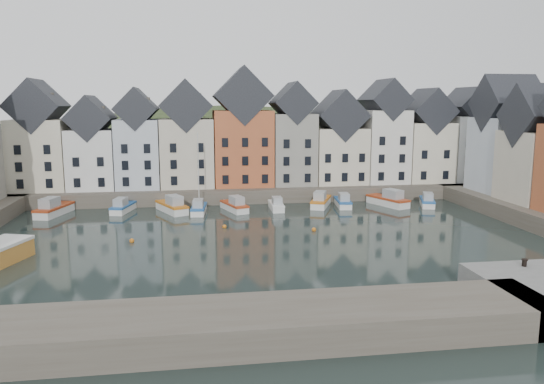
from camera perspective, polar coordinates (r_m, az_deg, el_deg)
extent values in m
plane|color=black|center=(54.88, -0.43, -5.66)|extent=(260.00, 260.00, 0.00)
cube|color=#4B453A|center=(83.84, -3.33, 0.34)|extent=(90.00, 16.00, 2.00)
cube|color=#4B453A|center=(33.34, -12.57, -14.38)|extent=(50.00, 6.00, 2.00)
ellipsoid|color=#243219|center=(113.41, -4.45, -7.08)|extent=(153.60, 70.40, 64.00)
sphere|color=black|center=(103.72, -12.18, 6.19)|extent=(5.77, 5.77, 5.77)
sphere|color=black|center=(117.87, 7.43, 6.42)|extent=(5.27, 5.27, 5.27)
sphere|color=black|center=(113.82, 11.72, 6.07)|extent=(5.07, 5.07, 5.07)
sphere|color=black|center=(109.99, 2.88, 6.11)|extent=(5.01, 5.01, 5.01)
sphere|color=black|center=(113.41, -24.06, 4.77)|extent=(3.94, 3.94, 3.94)
sphere|color=black|center=(118.40, 9.12, 6.36)|extent=(5.21, 5.21, 5.21)
sphere|color=black|center=(111.64, -3.70, 6.41)|extent=(5.45, 5.45, 5.45)
sphere|color=black|center=(110.68, 15.69, 5.47)|extent=(4.49, 4.49, 4.49)
cube|color=beige|center=(83.63, -23.60, 3.70)|extent=(7.67, 8.00, 10.07)
cube|color=black|center=(83.31, -23.92, 8.45)|extent=(7.67, 8.16, 7.67)
cube|color=silver|center=(82.11, -18.66, 3.39)|extent=(6.56, 8.00, 8.61)
cube|color=black|center=(81.74, -18.89, 7.53)|extent=(6.56, 8.16, 6.56)
cube|color=silver|center=(81.15, -14.14, 4.04)|extent=(6.20, 8.00, 10.02)
cube|color=black|center=(80.82, -14.33, 8.66)|extent=(6.20, 8.16, 6.20)
cube|color=beige|center=(80.77, -9.11, 4.20)|extent=(7.70, 8.00, 10.08)
cube|color=black|center=(80.44, -9.24, 9.13)|extent=(7.70, 8.16, 7.70)
cube|color=#B05732|center=(81.06, -3.19, 4.75)|extent=(8.69, 8.00, 11.28)
cube|color=black|center=(80.79, -3.25, 10.27)|extent=(8.69, 8.16, 8.69)
cube|color=gray|center=(82.16, 2.18, 4.65)|extent=(6.43, 8.00, 10.78)
cube|color=black|center=(81.86, 2.21, 9.53)|extent=(6.43, 8.16, 6.43)
cube|color=beige|center=(83.92, 7.09, 3.92)|extent=(7.88, 8.00, 8.56)
cube|color=black|center=(83.55, 7.18, 8.18)|extent=(7.88, 8.16, 7.88)
cube|color=silver|center=(86.07, 11.84, 4.84)|extent=(6.50, 8.00, 11.27)
cube|color=black|center=(85.80, 12.01, 9.67)|extent=(6.50, 8.16, 6.50)
cube|color=beige|center=(88.83, 16.08, 4.18)|extent=(7.23, 8.00, 9.32)
cube|color=black|center=(88.50, 16.27, 8.34)|extent=(7.23, 8.16, 7.23)
cube|color=silver|center=(91.85, 19.99, 4.46)|extent=(6.18, 8.00, 10.32)
cube|color=black|center=(91.56, 20.23, 8.63)|extent=(6.18, 8.16, 6.18)
cube|color=silver|center=(81.61, 23.73, 3.68)|extent=(7.47, 8.00, 10.38)
cube|color=black|center=(81.29, 24.07, 8.71)|extent=(7.62, 8.00, 8.00)
cube|color=beige|center=(75.07, 26.93, 2.43)|extent=(8.14, 8.00, 8.89)
sphere|color=#C36716|center=(62.18, -5.14, -3.73)|extent=(0.50, 0.50, 0.50)
sphere|color=#C36716|center=(60.68, 4.53, -4.06)|extent=(0.50, 0.50, 0.50)
sphere|color=#C36716|center=(57.60, -14.84, -5.10)|extent=(0.50, 0.50, 0.50)
cube|color=silver|center=(74.57, -22.35, -2.00)|extent=(3.80, 7.16, 1.26)
cube|color=#A13717|center=(74.45, -22.38, -1.48)|extent=(3.95, 7.32, 0.29)
cube|color=#93989B|center=(73.45, -22.81, -1.10)|extent=(2.27, 3.07, 1.37)
cube|color=silver|center=(73.76, -15.70, -1.81)|extent=(2.93, 5.86, 1.03)
cube|color=#205294|center=(73.66, -15.72, -1.38)|extent=(3.05, 5.99, 0.23)
cube|color=#93989B|center=(72.78, -15.97, -1.07)|extent=(1.79, 2.49, 1.12)
cube|color=silver|center=(72.07, -10.73, -1.83)|extent=(4.55, 6.93, 1.23)
cube|color=#C36716|center=(71.95, -10.74, -1.30)|extent=(4.70, 7.09, 0.28)
cube|color=#93989B|center=(70.91, -10.46, -0.90)|extent=(2.51, 3.08, 1.34)
cube|color=silver|center=(70.85, -7.86, -2.00)|extent=(2.22, 5.69, 1.02)
cube|color=#205294|center=(70.74, -7.87, -1.56)|extent=(2.33, 5.81, 0.23)
cube|color=#93989B|center=(69.82, -7.95, -1.24)|extent=(1.51, 2.34, 1.11)
cylinder|color=silver|center=(70.54, -7.92, 2.25)|extent=(0.13, 0.13, 10.17)
cube|color=silver|center=(71.90, -4.08, -1.74)|extent=(3.53, 6.21, 1.09)
cube|color=#A13717|center=(71.78, -4.09, -1.28)|extent=(3.66, 6.35, 0.25)
cube|color=#93989B|center=(70.86, -3.82, -0.93)|extent=(2.05, 2.69, 1.19)
cube|color=silver|center=(72.50, 0.45, -1.66)|extent=(1.68, 5.26, 0.96)
cube|color=silver|center=(72.40, 0.46, -1.25)|extent=(1.76, 5.37, 0.22)
cube|color=#93989B|center=(71.54, 0.54, -0.96)|extent=(1.26, 2.12, 1.05)
cube|color=silver|center=(75.09, 5.29, -1.26)|extent=(4.21, 6.58, 1.16)
cube|color=#C36716|center=(74.97, 5.29, -0.78)|extent=(4.36, 6.74, 0.26)
cube|color=#93989B|center=(73.94, 5.18, -0.43)|extent=(2.35, 2.91, 1.27)
cube|color=silver|center=(75.39, 7.61, -1.29)|extent=(2.36, 5.80, 1.03)
cube|color=#205294|center=(75.29, 7.62, -0.87)|extent=(2.46, 5.92, 0.23)
cube|color=#93989B|center=(74.36, 7.73, -0.56)|extent=(1.58, 2.40, 1.13)
cube|color=silver|center=(77.09, 12.33, -1.14)|extent=(4.46, 7.09, 1.25)
cube|color=#A13717|center=(76.97, 12.35, -0.64)|extent=(4.62, 7.26, 0.28)
cube|color=#93989B|center=(76.12, 12.89, -0.25)|extent=(2.50, 3.13, 1.36)
cube|color=silver|center=(78.34, 16.34, -1.19)|extent=(3.46, 5.81, 1.02)
cube|color=#205294|center=(78.24, 16.36, -0.79)|extent=(3.58, 5.94, 0.23)
cube|color=#93989B|center=(77.33, 16.43, -0.49)|extent=(1.98, 2.54, 1.11)
cylinder|color=black|center=(45.42, 25.51, -6.92)|extent=(0.36, 0.36, 0.50)
cylinder|color=black|center=(45.35, 25.53, -6.59)|extent=(0.48, 0.48, 0.08)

